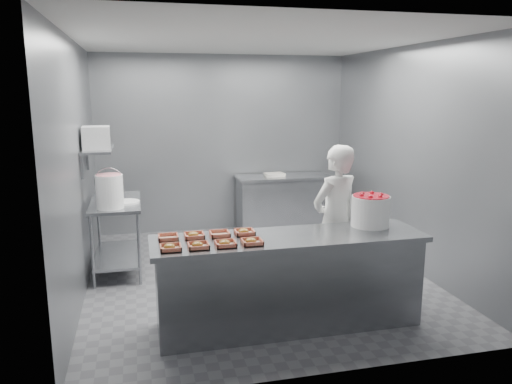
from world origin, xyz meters
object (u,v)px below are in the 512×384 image
(worker, at_px, (335,221))
(back_counter, at_px, (282,203))
(prep_table, at_px, (117,225))
(tray_7, at_px, (244,232))
(tray_1, at_px, (198,245))
(tray_3, at_px, (252,241))
(tray_6, at_px, (220,234))
(strawberry_tub, at_px, (371,210))
(tray_5, at_px, (194,235))
(tray_0, at_px, (170,247))
(appliance, at_px, (96,138))
(tray_4, at_px, (168,237))
(service_counter, at_px, (289,281))
(tray_2, at_px, (225,243))
(glaze_bucket, at_px, (110,191))

(worker, bearing_deg, back_counter, -117.75)
(prep_table, relative_size, tray_7, 6.40)
(tray_1, distance_m, tray_3, 0.48)
(tray_6, bearing_deg, tray_7, -0.00)
(tray_3, height_order, worker, worker)
(strawberry_tub, bearing_deg, tray_5, 179.74)
(tray_0, xyz_separation_m, strawberry_tub, (2.02, 0.31, 0.15))
(tray_5, bearing_deg, tray_3, -33.36)
(appliance, bearing_deg, tray_5, -63.01)
(tray_4, xyz_separation_m, strawberry_tub, (2.02, -0.01, 0.15))
(prep_table, xyz_separation_m, tray_6, (1.01, -1.79, 0.33))
(tray_4, bearing_deg, tray_6, 0.00)
(tray_3, relative_size, tray_4, 1.00)
(tray_6, distance_m, strawberry_tub, 1.54)
(service_counter, height_order, back_counter, same)
(tray_6, bearing_deg, tray_2, -90.55)
(strawberry_tub, height_order, appliance, appliance)
(tray_0, distance_m, tray_2, 0.48)
(tray_0, xyz_separation_m, tray_6, (0.48, 0.32, -0.00))
(service_counter, relative_size, glaze_bucket, 5.43)
(tray_0, bearing_deg, glaze_bucket, 108.22)
(tray_1, distance_m, tray_4, 0.40)
(prep_table, bearing_deg, glaze_bucket, -96.17)
(service_counter, bearing_deg, tray_0, -171.98)
(tray_3, distance_m, worker, 1.35)
(service_counter, distance_m, tray_3, 0.64)
(tray_6, bearing_deg, strawberry_tub, -0.30)
(back_counter, bearing_deg, worker, -94.13)
(back_counter, xyz_separation_m, tray_6, (-1.54, -3.09, 0.47))
(tray_3, relative_size, tray_6, 1.00)
(strawberry_tub, bearing_deg, service_counter, -170.52)
(tray_6, bearing_deg, worker, 18.17)
(tray_5, bearing_deg, glaze_bucket, 119.78)
(service_counter, bearing_deg, tray_6, 166.08)
(prep_table, height_order, tray_2, tray_2)
(service_counter, relative_size, appliance, 7.32)
(tray_1, bearing_deg, service_counter, 10.17)
(tray_1, xyz_separation_m, strawberry_tub, (1.78, 0.31, 0.15))
(tray_4, distance_m, strawberry_tub, 2.02)
(strawberry_tub, bearing_deg, prep_table, 144.77)
(tray_1, xyz_separation_m, tray_5, (0.00, 0.32, 0.00))
(tray_3, bearing_deg, tray_5, 146.64)
(worker, height_order, strawberry_tub, worker)
(strawberry_tub, relative_size, glaze_bucket, 0.80)
(strawberry_tub, bearing_deg, tray_7, 179.65)
(tray_2, relative_size, tray_3, 1.00)
(tray_5, bearing_deg, prep_table, 113.23)
(tray_2, distance_m, appliance, 2.45)
(service_counter, height_order, tray_7, tray_7)
(tray_0, distance_m, worker, 1.98)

